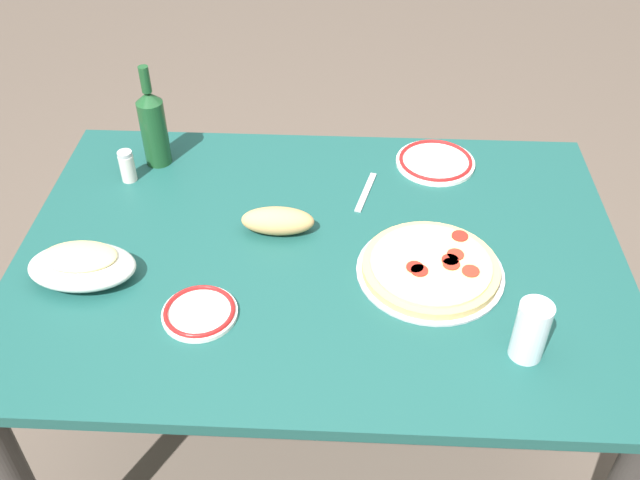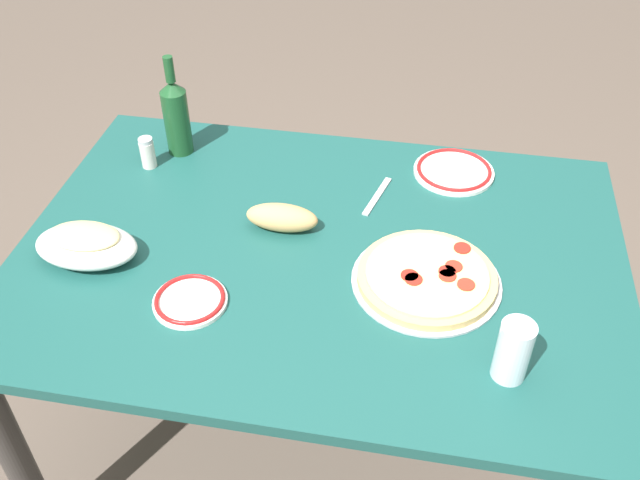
% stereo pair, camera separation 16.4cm
% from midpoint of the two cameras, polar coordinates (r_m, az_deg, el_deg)
% --- Properties ---
extents(ground_plane, '(8.00, 8.00, 0.00)m').
position_cam_midpoint_polar(ground_plane, '(2.21, 2.20, -15.23)').
color(ground_plane, brown).
rests_on(ground_plane, ground).
extents(dining_table, '(1.42, 1.00, 0.73)m').
position_cam_midpoint_polar(dining_table, '(1.73, 2.72, -3.49)').
color(dining_table, '#194C47').
rests_on(dining_table, ground).
extents(pepperoni_pizza, '(0.33, 0.33, 0.03)m').
position_cam_midpoint_polar(pepperoni_pizza, '(1.60, 11.53, -3.12)').
color(pepperoni_pizza, '#B7B7BC').
rests_on(pepperoni_pizza, dining_table).
extents(baked_pasta_dish, '(0.24, 0.15, 0.08)m').
position_cam_midpoint_polar(baked_pasta_dish, '(1.67, -15.73, -0.43)').
color(baked_pasta_dish, white).
rests_on(baked_pasta_dish, dining_table).
extents(wine_bottle, '(0.07, 0.07, 0.28)m').
position_cam_midpoint_polar(wine_bottle, '(1.96, -9.17, 9.81)').
color(wine_bottle, '#194723').
rests_on(wine_bottle, dining_table).
extents(water_glass, '(0.07, 0.07, 0.14)m').
position_cam_midpoint_polar(water_glass, '(1.42, 18.57, -8.64)').
color(water_glass, silver).
rests_on(water_glass, dining_table).
extents(side_plate_near, '(0.21, 0.21, 0.02)m').
position_cam_midpoint_polar(side_plate_near, '(1.95, 13.13, 5.37)').
color(side_plate_near, white).
rests_on(side_plate_near, dining_table).
extents(side_plate_far, '(0.16, 0.16, 0.02)m').
position_cam_midpoint_polar(side_plate_far, '(1.54, -7.45, -4.98)').
color(side_plate_far, white).
rests_on(side_plate_far, dining_table).
extents(bread_loaf, '(0.18, 0.07, 0.07)m').
position_cam_midpoint_polar(bread_loaf, '(1.70, -0.33, 1.71)').
color(bread_loaf, tan).
rests_on(bread_loaf, dining_table).
extents(spice_shaker, '(0.04, 0.04, 0.09)m').
position_cam_midpoint_polar(spice_shaker, '(1.95, -11.40, 6.83)').
color(spice_shaker, silver).
rests_on(spice_shaker, dining_table).
extents(fork_right, '(0.06, 0.17, 0.00)m').
position_cam_midpoint_polar(fork_right, '(1.83, 7.20, 3.43)').
color(fork_right, '#B7B7BC').
rests_on(fork_right, dining_table).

